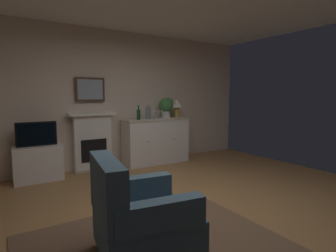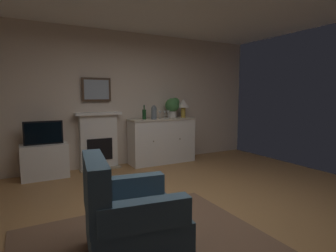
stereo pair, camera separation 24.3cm
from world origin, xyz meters
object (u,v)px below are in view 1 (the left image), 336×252
potted_plant_small (166,106)px  armchair (139,218)px  wine_glass_left (154,113)px  tv_cabinet (38,163)px  wine_glass_right (162,112)px  tv_set (37,134)px  sideboard_cabinet (156,141)px  fireplace_unit (93,141)px  vase_decorative (148,112)px  table_lamp (177,105)px  wine_bottle (139,114)px  wine_glass_center (159,113)px  framed_picture (90,89)px

potted_plant_small → armchair: size_ratio=0.47×
wine_glass_left → tv_cabinet: bearing=178.3°
wine_glass_right → tv_set: size_ratio=0.27×
sideboard_cabinet → tv_set: tv_set is taller
tv_cabinet → potted_plant_small: 2.70m
potted_plant_small → fireplace_unit: bearing=175.2°
wine_glass_left → sideboard_cabinet: bearing=36.4°
sideboard_cabinet → vase_decorative: (-0.21, -0.05, 0.61)m
sideboard_cabinet → potted_plant_small: potted_plant_small is taller
vase_decorative → tv_set: bearing=178.8°
sideboard_cabinet → armchair: (-1.80, -2.87, -0.09)m
table_lamp → wine_glass_left: 0.62m
wine_bottle → vase_decorative: bearing=-4.9°
wine_bottle → tv_cabinet: 2.00m
wine_glass_right → vase_decorative: (-0.36, -0.06, 0.02)m
table_lamp → potted_plant_small: size_ratio=0.93×
wine_bottle → tv_set: size_ratio=0.47×
table_lamp → wine_glass_center: table_lamp is taller
wine_glass_right → sideboard_cabinet: bearing=-177.3°
table_lamp → vase_decorative: 0.75m
tv_cabinet → fireplace_unit: bearing=9.4°
wine_glass_left → wine_glass_right: same height
vase_decorative → framed_picture: bearing=165.9°
wine_glass_center → wine_bottle: bearing=177.3°
framed_picture → potted_plant_small: framed_picture is taller
tv_set → armchair: bearing=-80.8°
sideboard_cabinet → wine_glass_left: bearing=-143.6°
table_lamp → vase_decorative: size_ratio=1.42×
wine_glass_center → tv_set: wine_glass_center is taller
table_lamp → wine_glass_center: bearing=-173.6°
tv_set → potted_plant_small: (2.55, 0.05, 0.41)m
wine_glass_right → vase_decorative: size_ratio=0.59×
table_lamp → armchair: 3.79m
vase_decorative → tv_set: size_ratio=0.45×
fireplace_unit → tv_cabinet: fireplace_unit is taller
wine_glass_center → tv_set: size_ratio=0.27×
fireplace_unit → table_lamp: table_lamp is taller
potted_plant_small → armchair: 3.68m
wine_glass_center → potted_plant_small: (0.24, 0.10, 0.13)m
tv_cabinet → armchair: armchair is taller
sideboard_cabinet → wine_bottle: size_ratio=4.86×
tv_set → fireplace_unit: bearing=10.8°
wine_glass_left → tv_set: 2.21m
table_lamp → wine_glass_right: table_lamp is taller
tv_set → potted_plant_small: 2.58m
wine_glass_left → tv_cabinet: wine_glass_left is taller
sideboard_cabinet → wine_glass_right: size_ratio=8.54×
wine_bottle → tv_set: wine_bottle is taller
table_lamp → tv_cabinet: bearing=179.7°
tv_set → wine_glass_center: bearing=-1.1°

